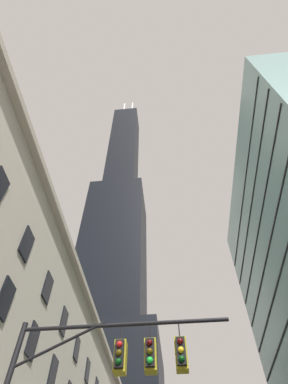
% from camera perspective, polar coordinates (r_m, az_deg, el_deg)
% --- Properties ---
extents(dark_skyscraper, '(29.10, 29.10, 200.87)m').
position_cam_1_polar(dark_skyscraper, '(101.72, -6.00, -16.88)').
color(dark_skyscraper, black).
rests_on(dark_skyscraper, ground).
extents(traffic_signal_mast, '(7.55, 0.63, 7.90)m').
position_cam_1_polar(traffic_signal_mast, '(11.60, -7.11, -30.87)').
color(traffic_signal_mast, black).
rests_on(traffic_signal_mast, sidewalk_left).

